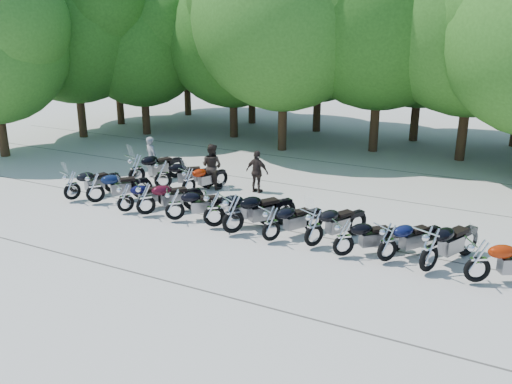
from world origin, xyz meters
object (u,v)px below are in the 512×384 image
at_px(motorcycle_1, 95,187).
at_px(motorcycle_10, 388,241).
at_px(motorcycle_5, 214,208).
at_px(motorcycle_9, 344,237).
at_px(motorcycle_7, 271,223).
at_px(motorcycle_15, 189,180).
at_px(motorcycle_6, 233,213).
at_px(motorcycle_13, 136,169).
at_px(motorcycle_0, 72,185).
at_px(rider_2, 257,172).
at_px(motorcycle_8, 314,226).
at_px(motorcycle_12, 478,260).
at_px(motorcycle_2, 125,197).
at_px(rider_1, 212,166).
at_px(rider_0, 152,157).
at_px(motorcycle_4, 175,204).
at_px(motorcycle_11, 430,248).
at_px(motorcycle_3, 145,198).
at_px(motorcycle_14, 163,174).

bearing_deg(motorcycle_1, motorcycle_10, -141.61).
distance_m(motorcycle_5, motorcycle_9, 4.29).
height_order(motorcycle_7, motorcycle_15, motorcycle_7).
relative_size(motorcycle_6, motorcycle_13, 1.01).
relative_size(motorcycle_0, rider_2, 1.38).
relative_size(motorcycle_5, motorcycle_8, 1.02).
bearing_deg(motorcycle_7, motorcycle_10, -148.02).
bearing_deg(motorcycle_12, motorcycle_7, 58.52).
relative_size(motorcycle_2, motorcycle_6, 0.80).
height_order(motorcycle_10, motorcycle_12, motorcycle_12).
height_order(motorcycle_10, rider_1, rider_1).
bearing_deg(motorcycle_6, motorcycle_13, 7.89).
distance_m(motorcycle_12, rider_1, 10.71).
height_order(motorcycle_1, rider_0, rider_0).
height_order(motorcycle_4, motorcycle_5, motorcycle_5).
bearing_deg(motorcycle_0, motorcycle_4, -159.86).
distance_m(motorcycle_11, motorcycle_15, 9.53).
relative_size(motorcycle_4, motorcycle_12, 0.93).
distance_m(motorcycle_3, motorcycle_10, 8.03).
relative_size(motorcycle_4, motorcycle_14, 0.94).
relative_size(motorcycle_11, motorcycle_14, 1.09).
relative_size(motorcycle_0, motorcycle_3, 0.97).
distance_m(motorcycle_3, motorcycle_15, 2.57).
height_order(motorcycle_6, motorcycle_15, motorcycle_6).
height_order(motorcycle_1, motorcycle_12, motorcycle_12).
height_order(motorcycle_13, rider_0, rider_0).
bearing_deg(motorcycle_14, motorcycle_12, -141.84).
distance_m(motorcycle_11, rider_2, 8.14).
relative_size(motorcycle_9, rider_2, 1.34).
bearing_deg(motorcycle_3, motorcycle_6, -143.38).
bearing_deg(motorcycle_9, motorcycle_10, -122.39).
bearing_deg(motorcycle_5, motorcycle_2, 56.28).
bearing_deg(motorcycle_3, motorcycle_13, -7.90).
distance_m(motorcycle_15, rider_1, 1.20).
bearing_deg(motorcycle_3, motorcycle_5, -139.55).
relative_size(motorcycle_2, motorcycle_10, 0.91).
relative_size(motorcycle_10, motorcycle_11, 0.89).
xyz_separation_m(motorcycle_0, rider_0, (0.68, 3.74, 0.24)).
xyz_separation_m(motorcycle_1, motorcycle_14, (1.15, 2.41, 0.01)).
bearing_deg(motorcycle_10, motorcycle_4, 34.47).
bearing_deg(motorcycle_13, motorcycle_1, 113.49).
bearing_deg(motorcycle_11, motorcycle_15, 8.22).
relative_size(motorcycle_2, motorcycle_11, 0.81).
bearing_deg(motorcycle_10, motorcycle_1, 33.49).
bearing_deg(motorcycle_12, motorcycle_0, 58.22).
distance_m(motorcycle_1, motorcycle_8, 8.29).
relative_size(motorcycle_2, motorcycle_9, 0.95).
bearing_deg(motorcycle_5, rider_1, -4.01).
bearing_deg(motorcycle_8, motorcycle_10, -153.46).
height_order(motorcycle_7, motorcycle_12, motorcycle_12).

